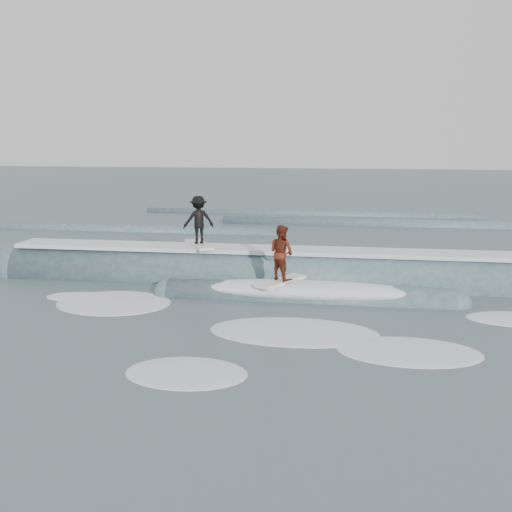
# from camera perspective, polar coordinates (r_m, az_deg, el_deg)

# --- Properties ---
(ground) EXTENTS (160.00, 160.00, 0.00)m
(ground) POSITION_cam_1_polar(r_m,az_deg,el_deg) (16.39, -1.68, -6.08)
(ground) COLOR #3B4D57
(ground) RESTS_ON ground
(breaking_wave) EXTENTS (20.37, 3.91, 2.25)m
(breaking_wave) POSITION_cam_1_polar(r_m,az_deg,el_deg) (20.08, 1.03, -2.58)
(breaking_wave) COLOR #334F56
(breaking_wave) RESTS_ON ground
(surfer_black) EXTENTS (1.48, 2.00, 1.80)m
(surfer_black) POSITION_cam_1_polar(r_m,az_deg,el_deg) (20.45, -5.76, 3.42)
(surfer_black) COLOR white
(surfer_black) RESTS_ON ground
(surfer_red) EXTENTS (1.51, 2.00, 1.84)m
(surfer_red) POSITION_cam_1_polar(r_m,az_deg,el_deg) (17.88, 2.55, 0.06)
(surfer_red) COLOR white
(surfer_red) RESTS_ON ground
(whitewater) EXTENTS (15.66, 6.88, 0.10)m
(whitewater) POSITION_cam_1_polar(r_m,az_deg,el_deg) (15.71, 0.66, -6.88)
(whitewater) COLOR white
(whitewater) RESTS_ON ground
(far_swells) EXTENTS (40.34, 8.65, 0.80)m
(far_swells) POSITION_cam_1_polar(r_m,az_deg,el_deg) (33.56, 2.49, 3.16)
(far_swells) COLOR #334F56
(far_swells) RESTS_ON ground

